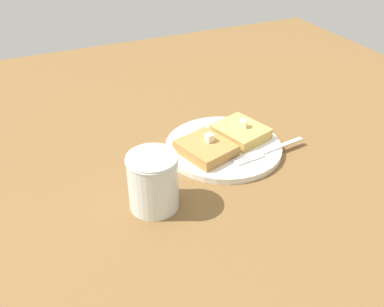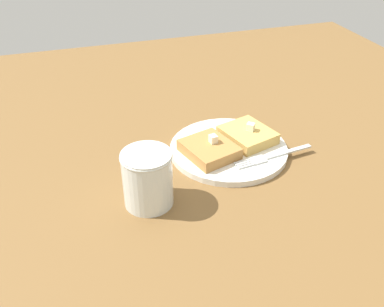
% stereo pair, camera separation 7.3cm
% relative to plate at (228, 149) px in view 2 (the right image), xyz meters
% --- Properties ---
extents(table_surface, '(1.20, 1.20, 0.03)m').
position_rel_plate_xyz_m(table_surface, '(-0.07, -0.07, -0.02)').
color(table_surface, brown).
rests_on(table_surface, ground).
extents(plate, '(0.22, 0.22, 0.01)m').
position_rel_plate_xyz_m(plate, '(0.00, 0.00, 0.00)').
color(plate, silver).
rests_on(plate, table_surface).
extents(toast_slice_left, '(0.11, 0.11, 0.02)m').
position_rel_plate_xyz_m(toast_slice_left, '(-0.04, -0.01, 0.02)').
color(toast_slice_left, tan).
rests_on(toast_slice_left, plate).
extents(toast_slice_middle, '(0.11, 0.11, 0.02)m').
position_rel_plate_xyz_m(toast_slice_middle, '(0.04, 0.01, 0.02)').
color(toast_slice_middle, '#B07B3F').
rests_on(toast_slice_middle, plate).
extents(butter_pat_primary, '(0.02, 0.02, 0.01)m').
position_rel_plate_xyz_m(butter_pat_primary, '(-0.05, -0.01, 0.03)').
color(butter_pat_primary, '#F0EAC5').
rests_on(butter_pat_primary, toast_slice_left).
extents(butter_pat_secondary, '(0.01, 0.02, 0.01)m').
position_rel_plate_xyz_m(butter_pat_secondary, '(0.03, 0.01, 0.03)').
color(butter_pat_secondary, '#F9EBC7').
rests_on(butter_pat_secondary, toast_slice_middle).
extents(fork, '(0.16, 0.03, 0.00)m').
position_rel_plate_xyz_m(fork, '(-0.06, 0.06, 0.01)').
color(fork, silver).
rests_on(fork, plate).
extents(syrup_jar, '(0.08, 0.08, 0.09)m').
position_rel_plate_xyz_m(syrup_jar, '(0.18, 0.10, 0.04)').
color(syrup_jar, '#3A1905').
rests_on(syrup_jar, table_surface).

